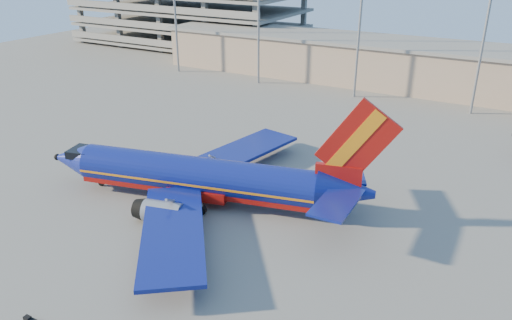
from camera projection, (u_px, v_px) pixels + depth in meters
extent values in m
plane|color=slate|center=(253.00, 211.00, 52.09)|extent=(220.00, 220.00, 0.00)
cube|color=gray|center=(455.00, 71.00, 92.31)|extent=(120.00, 15.00, 8.00)
cube|color=slate|center=(458.00, 48.00, 90.63)|extent=(122.00, 16.00, 0.60)
cube|color=slate|center=(191.00, 40.00, 138.73)|extent=(60.00, 30.00, 0.70)
cube|color=slate|center=(191.00, 25.00, 137.05)|extent=(60.00, 30.00, 0.70)
cube|color=slate|center=(190.00, 9.00, 135.37)|extent=(60.00, 30.00, 0.70)
cube|color=slate|center=(216.00, 0.00, 145.32)|extent=(1.20, 1.20, 21.00)
cylinder|color=gray|center=(175.00, 5.00, 103.52)|extent=(0.44, 0.44, 28.00)
cylinder|color=gray|center=(259.00, 11.00, 94.51)|extent=(0.44, 0.44, 28.00)
cylinder|color=gray|center=(360.00, 18.00, 85.49)|extent=(0.44, 0.44, 28.00)
cylinder|color=gray|center=(486.00, 26.00, 76.48)|extent=(0.44, 0.44, 28.00)
cylinder|color=navy|center=(197.00, 175.00, 53.33)|extent=(26.37, 9.83, 4.03)
cube|color=#9E110C|center=(197.00, 184.00, 53.74)|extent=(26.19, 9.09, 1.42)
cube|color=orange|center=(197.00, 177.00, 53.44)|extent=(26.38, 9.87, 0.24)
cone|color=navy|center=(73.00, 159.00, 57.30)|extent=(5.37, 4.96, 4.03)
cube|color=black|center=(82.00, 152.00, 56.52)|extent=(3.19, 3.35, 0.87)
cone|color=navy|center=(346.00, 191.00, 49.07)|extent=(6.43, 5.20, 4.03)
cube|color=#9E110C|center=(338.00, 177.00, 48.70)|extent=(4.59, 1.62, 2.40)
cube|color=#9E110C|center=(357.00, 142.00, 46.79)|extent=(7.86, 2.15, 8.69)
cube|color=orange|center=(355.00, 142.00, 46.85)|extent=(5.28, 1.65, 6.81)
cube|color=navy|center=(347.00, 170.00, 52.20)|extent=(5.91, 7.70, 0.24)
cube|color=navy|center=(337.00, 202.00, 45.68)|extent=(3.39, 7.03, 0.24)
cube|color=navy|center=(239.00, 152.00, 61.73)|extent=(8.55, 17.60, 0.38)
cube|color=navy|center=(173.00, 231.00, 44.87)|extent=(14.51, 16.75, 0.38)
cube|color=#9E110C|center=(202.00, 188.00, 53.77)|extent=(7.32, 5.61, 1.09)
cylinder|color=gray|center=(206.00, 167.00, 59.32)|extent=(4.34, 3.11, 2.29)
cylinder|color=gray|center=(163.00, 212.00, 49.36)|extent=(4.34, 3.11, 2.29)
cylinder|color=gray|center=(101.00, 181.00, 57.36)|extent=(0.31, 0.31, 1.20)
cylinder|color=black|center=(101.00, 183.00, 57.46)|extent=(0.74, 0.42, 0.70)
cylinder|color=black|center=(221.00, 186.00, 56.39)|extent=(1.03, 0.79, 0.91)
cylinder|color=black|center=(202.00, 210.00, 51.41)|extent=(1.03, 0.79, 0.91)
cube|color=black|center=(28.00, 319.00, 36.74)|extent=(0.54, 0.40, 0.53)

